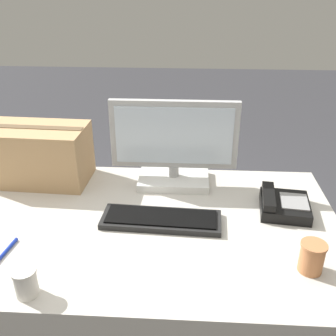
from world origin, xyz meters
The scene contains 8 objects.
office_desk centered at (0.00, 0.00, 0.38)m, with size 1.80×0.90×0.76m.
monitor centered at (0.26, 0.31, 0.93)m, with size 0.54×0.20×0.38m.
keyboard centered at (0.23, 0.01, 0.77)m, with size 0.45×0.17×0.03m.
desk_phone centered at (0.70, 0.11, 0.79)m, with size 0.21×0.22×0.07m.
paper_cup_left centered at (-0.13, -0.38, 0.81)m, with size 0.07×0.07×0.09m.
paper_cup_right centered at (0.72, -0.23, 0.81)m, with size 0.08×0.08×0.10m.
cardboard_box centered at (-0.33, 0.31, 0.88)m, with size 0.44×0.26×0.25m.
pen_marker centered at (-0.27, -0.20, 0.77)m, with size 0.03×0.14×0.01m.
Camera 1 is at (0.33, -1.21, 1.60)m, focal length 42.00 mm.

